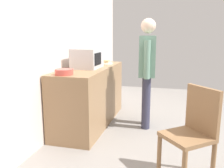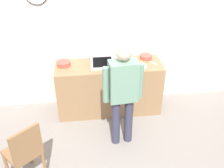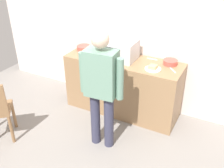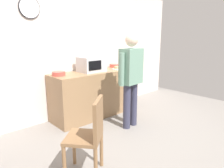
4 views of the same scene
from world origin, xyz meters
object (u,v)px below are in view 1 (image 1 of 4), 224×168
(salad_bowl, at_px, (94,60))
(sandwich_plate, at_px, (106,63))
(microwave, at_px, (87,58))
(person_standing, at_px, (147,65))
(spoon_utensil, at_px, (105,62))
(wooden_chair, at_px, (193,130))
(cereal_bowl, at_px, (64,72))
(fork_utensil, at_px, (85,64))

(salad_bowl, bearing_deg, sandwich_plate, -121.37)
(microwave, xyz_separation_m, person_standing, (0.18, -0.90, -0.10))
(spoon_utensil, bearing_deg, sandwich_plate, -158.85)
(wooden_chair, bearing_deg, cereal_bowl, 73.23)
(cereal_bowl, distance_m, fork_utensil, 1.17)
(spoon_utensil, height_order, wooden_chair, wooden_chair)
(fork_utensil, xyz_separation_m, person_standing, (-0.28, -1.11, 0.04))
(person_standing, bearing_deg, sandwich_plate, 61.91)
(microwave, xyz_separation_m, salad_bowl, (0.76, 0.15, -0.11))
(fork_utensil, distance_m, wooden_chair, 2.40)
(fork_utensil, distance_m, spoon_utensil, 0.46)
(microwave, distance_m, person_standing, 0.92)
(wooden_chair, bearing_deg, person_standing, 24.28)
(cereal_bowl, height_order, spoon_utensil, cereal_bowl)
(sandwich_plate, height_order, cereal_bowl, cereal_bowl)
(microwave, distance_m, spoon_utensil, 0.86)
(spoon_utensil, xyz_separation_m, wooden_chair, (-2.02, -1.48, -0.41))
(microwave, relative_size, salad_bowl, 2.37)
(sandwich_plate, xyz_separation_m, spoon_utensil, (0.26, 0.10, -0.02))
(sandwich_plate, relative_size, person_standing, 0.14)
(salad_bowl, height_order, person_standing, person_standing)
(sandwich_plate, bearing_deg, person_standing, -118.09)
(sandwich_plate, bearing_deg, cereal_bowl, 171.84)
(microwave, xyz_separation_m, fork_utensil, (0.46, 0.21, -0.15))
(sandwich_plate, height_order, salad_bowl, salad_bowl)
(salad_bowl, bearing_deg, microwave, -168.82)
(spoon_utensil, relative_size, person_standing, 0.10)
(sandwich_plate, distance_m, salad_bowl, 0.33)
(person_standing, bearing_deg, fork_utensil, 75.72)
(fork_utensil, height_order, wooden_chair, wooden_chair)
(cereal_bowl, bearing_deg, fork_utensil, 7.58)
(cereal_bowl, height_order, fork_utensil, cereal_bowl)
(person_standing, bearing_deg, spoon_utensil, 52.32)
(fork_utensil, height_order, person_standing, person_standing)
(microwave, bearing_deg, sandwich_plate, -12.48)
(cereal_bowl, bearing_deg, wooden_chair, -106.77)
(microwave, relative_size, person_standing, 0.30)
(microwave, height_order, wooden_chair, microwave)
(salad_bowl, distance_m, spoon_utensil, 0.20)
(microwave, distance_m, fork_utensil, 0.52)
(salad_bowl, relative_size, spoon_utensil, 1.24)
(cereal_bowl, bearing_deg, salad_bowl, 3.74)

